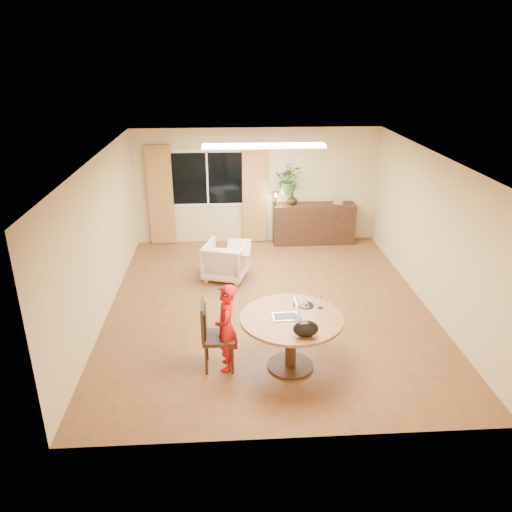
{
  "coord_description": "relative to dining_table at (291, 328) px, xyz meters",
  "views": [
    {
      "loc": [
        -0.7,
        -7.73,
        4.14
      ],
      "look_at": [
        -0.23,
        -0.2,
        1.02
      ],
      "focal_mm": 35.0,
      "sensor_mm": 36.0,
      "label": 1
    }
  ],
  "objects": [
    {
      "name": "floor",
      "position": [
        -0.15,
        1.85,
        -0.63
      ],
      "size": [
        6.5,
        6.5,
        0.0
      ],
      "primitive_type": "plane",
      "color": "brown",
      "rests_on": "ground"
    },
    {
      "name": "ceiling",
      "position": [
        -0.15,
        1.85,
        1.97
      ],
      "size": [
        6.5,
        6.5,
        0.0
      ],
      "primitive_type": "plane",
      "rotation": [
        3.14,
        0.0,
        0.0
      ],
      "color": "white",
      "rests_on": "wall_back"
    },
    {
      "name": "wall_back",
      "position": [
        -0.15,
        5.1,
        0.67
      ],
      "size": [
        5.5,
        0.0,
        5.5
      ],
      "primitive_type": "plane",
      "rotation": [
        1.57,
        0.0,
        0.0
      ],
      "color": "beige",
      "rests_on": "floor"
    },
    {
      "name": "wall_left",
      "position": [
        -2.9,
        1.85,
        0.67
      ],
      "size": [
        0.0,
        6.5,
        6.5
      ],
      "primitive_type": "plane",
      "rotation": [
        1.57,
        0.0,
        1.57
      ],
      "color": "beige",
      "rests_on": "floor"
    },
    {
      "name": "wall_right",
      "position": [
        2.6,
        1.85,
        0.67
      ],
      "size": [
        0.0,
        6.5,
        6.5
      ],
      "primitive_type": "plane",
      "rotation": [
        1.57,
        0.0,
        -1.57
      ],
      "color": "beige",
      "rests_on": "floor"
    },
    {
      "name": "window",
      "position": [
        -1.25,
        5.09,
        0.87
      ],
      "size": [
        1.7,
        0.03,
        1.3
      ],
      "color": "white",
      "rests_on": "wall_back"
    },
    {
      "name": "curtain_left",
      "position": [
        -2.3,
        5.01,
        0.51
      ],
      "size": [
        0.55,
        0.08,
        2.25
      ],
      "primitive_type": "cube",
      "color": "olive",
      "rests_on": "wall_back"
    },
    {
      "name": "curtain_right",
      "position": [
        -0.2,
        5.01,
        0.51
      ],
      "size": [
        0.55,
        0.08,
        2.25
      ],
      "primitive_type": "cube",
      "color": "olive",
      "rests_on": "wall_back"
    },
    {
      "name": "ceiling_panel",
      "position": [
        -0.15,
        3.05,
        1.93
      ],
      "size": [
        2.2,
        0.35,
        0.05
      ],
      "primitive_type": "cube",
      "color": "white",
      "rests_on": "ceiling"
    },
    {
      "name": "dining_table",
      "position": [
        0.0,
        0.0,
        0.0
      ],
      "size": [
        1.41,
        1.41,
        0.8
      ],
      "color": "brown",
      "rests_on": "floor"
    },
    {
      "name": "dining_chair",
      "position": [
        -0.99,
        0.07,
        -0.13
      ],
      "size": [
        0.48,
        0.44,
        1.01
      ],
      "primitive_type": null,
      "rotation": [
        0.0,
        0.0,
        0.0
      ],
      "color": "black",
      "rests_on": "floor"
    },
    {
      "name": "child",
      "position": [
        -0.89,
        0.05,
        0.0
      ],
      "size": [
        0.48,
        0.32,
        1.27
      ],
      "primitive_type": "imported",
      "rotation": [
        0.0,
        0.0,
        -1.61
      ],
      "color": "red",
      "rests_on": "floor"
    },
    {
      "name": "laptop",
      "position": [
        -0.09,
        -0.0,
        0.29
      ],
      "size": [
        0.38,
        0.26,
        0.24
      ],
      "primitive_type": null,
      "rotation": [
        0.0,
        0.0,
        0.06
      ],
      "color": "#B7B7BC",
      "rests_on": "dining_table"
    },
    {
      "name": "tumbler",
      "position": [
        0.1,
        0.34,
        0.22
      ],
      "size": [
        0.09,
        0.09,
        0.11
      ],
      "primitive_type": null,
      "rotation": [
        0.0,
        0.0,
        0.18
      ],
      "color": "white",
      "rests_on": "dining_table"
    },
    {
      "name": "wine_glass",
      "position": [
        0.43,
        0.22,
        0.28
      ],
      "size": [
        0.08,
        0.08,
        0.21
      ],
      "primitive_type": null,
      "rotation": [
        0.0,
        0.0,
        -0.15
      ],
      "color": "white",
      "rests_on": "dining_table"
    },
    {
      "name": "pot_lid",
      "position": [
        0.25,
        0.3,
        0.19
      ],
      "size": [
        0.23,
        0.23,
        0.03
      ],
      "primitive_type": null,
      "rotation": [
        0.0,
        0.0,
        -0.07
      ],
      "color": "white",
      "rests_on": "dining_table"
    },
    {
      "name": "handbag",
      "position": [
        0.11,
        -0.51,
        0.28
      ],
      "size": [
        0.37,
        0.28,
        0.22
      ],
      "primitive_type": null,
      "rotation": [
        0.0,
        0.0,
        0.32
      ],
      "color": "black",
      "rests_on": "dining_table"
    },
    {
      "name": "armchair",
      "position": [
        -0.88,
        3.05,
        -0.27
      ],
      "size": [
        0.99,
        1.0,
        0.73
      ],
      "primitive_type": "imported",
      "rotation": [
        0.0,
        0.0,
        2.83
      ],
      "color": "#BEAF96",
      "rests_on": "floor"
    },
    {
      "name": "throw",
      "position": [
        -0.63,
        2.95,
        0.11
      ],
      "size": [
        0.5,
        0.59,
        0.03
      ],
      "primitive_type": null,
      "rotation": [
        0.0,
        0.0,
        -0.1
      ],
      "color": "beige",
      "rests_on": "armchair"
    },
    {
      "name": "sideboard",
      "position": [
        1.15,
        4.86,
        -0.17
      ],
      "size": [
        1.85,
        0.45,
        0.92
      ],
      "primitive_type": "cube",
      "color": "black",
      "rests_on": "floor"
    },
    {
      "name": "vase",
      "position": [
        0.63,
        4.86,
        0.42
      ],
      "size": [
        0.26,
        0.26,
        0.25
      ],
      "primitive_type": "imported",
      "rotation": [
        0.0,
        0.0,
        0.12
      ],
      "color": "black",
      "rests_on": "sideboard"
    },
    {
      "name": "bouquet",
      "position": [
        0.55,
        4.86,
        0.87
      ],
      "size": [
        0.66,
        0.6,
        0.66
      ],
      "primitive_type": "imported",
      "rotation": [
        0.0,
        0.0,
        -0.15
      ],
      "color": "#2D6827",
      "rests_on": "vase"
    },
    {
      "name": "book_stack",
      "position": [
        1.68,
        4.86,
        0.34
      ],
      "size": [
        0.22,
        0.18,
        0.08
      ],
      "primitive_type": null,
      "rotation": [
        0.0,
        0.0,
        -0.11
      ],
      "color": "#986C4D",
      "rests_on": "sideboard"
    },
    {
      "name": "desk_lamp",
      "position": [
        0.25,
        4.81,
        0.46
      ],
      "size": [
        0.14,
        0.14,
        0.33
      ],
      "primitive_type": null,
      "rotation": [
        0.0,
        0.0,
        0.04
      ],
      "color": "black",
      "rests_on": "sideboard"
    }
  ]
}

